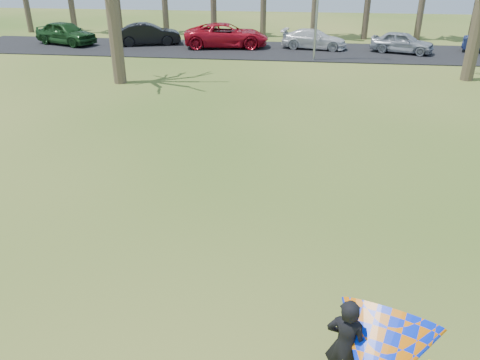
# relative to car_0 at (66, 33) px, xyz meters

# --- Properties ---
(ground) EXTENTS (100.00, 100.00, 0.00)m
(ground) POSITION_rel_car_0_xyz_m (15.93, -25.29, -0.87)
(ground) COLOR #225512
(ground) RESTS_ON ground
(parking_strip) EXTENTS (46.00, 7.00, 0.06)m
(parking_strip) POSITION_rel_car_0_xyz_m (15.93, -0.29, -0.84)
(parking_strip) COLOR black
(parking_strip) RESTS_ON ground
(car_0) EXTENTS (5.15, 3.53, 1.63)m
(car_0) POSITION_rel_car_0_xyz_m (0.00, 0.00, 0.00)
(car_0) COLOR #1A431B
(car_0) RESTS_ON parking_strip
(car_1) EXTENTS (4.86, 2.94, 1.51)m
(car_1) POSITION_rel_car_0_xyz_m (6.03, 0.63, -0.06)
(car_1) COLOR black
(car_1) RESTS_ON parking_strip
(car_2) EXTENTS (6.22, 3.50, 1.64)m
(car_2) POSITION_rel_car_0_xyz_m (11.81, 0.41, 0.01)
(car_2) COLOR #AF0E1D
(car_2) RESTS_ON parking_strip
(car_3) EXTENTS (4.72, 2.51, 1.30)m
(car_3) POSITION_rel_car_0_xyz_m (17.96, 0.63, -0.16)
(car_3) COLOR silver
(car_3) RESTS_ON parking_strip
(car_4) EXTENTS (4.37, 2.91, 1.38)m
(car_4) POSITION_rel_car_0_xyz_m (23.76, -0.15, -0.12)
(car_4) COLOR #969AA2
(car_4) RESTS_ON parking_strip
(kite_flyer) EXTENTS (2.13, 2.39, 2.02)m
(kite_flyer) POSITION_rel_car_0_xyz_m (18.54, -28.27, -0.03)
(kite_flyer) COLOR black
(kite_flyer) RESTS_ON ground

